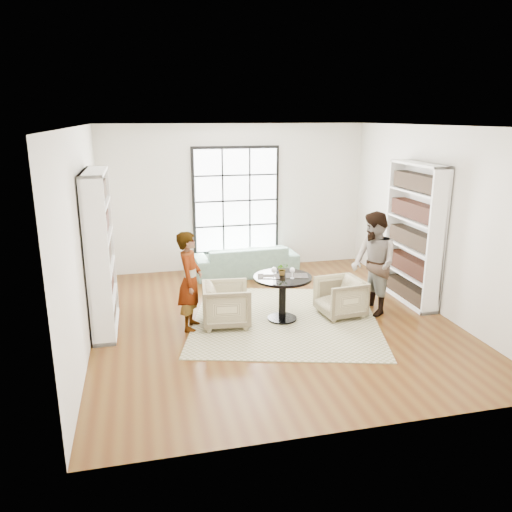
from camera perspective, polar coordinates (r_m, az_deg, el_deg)
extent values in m
plane|color=#563714|center=(8.03, 1.91, -7.31)|extent=(6.00, 6.00, 0.00)
plane|color=silver|center=(10.45, -2.33, 6.66)|extent=(5.50, 0.00, 5.50)
plane|color=silver|center=(7.36, -19.14, 1.97)|extent=(0.00, 6.00, 6.00)
plane|color=silver|center=(8.70, 19.82, 3.91)|extent=(0.00, 6.00, 6.00)
plane|color=silver|center=(4.85, 11.36, -4.33)|extent=(5.50, 0.00, 5.50)
plane|color=white|center=(7.40, 2.13, 14.62)|extent=(6.00, 6.00, 0.00)
cube|color=black|center=(10.44, -2.31, 6.38)|extent=(1.82, 0.06, 2.22)
cube|color=white|center=(10.40, -2.26, 6.34)|extent=(1.70, 0.02, 2.10)
cube|color=tan|center=(8.05, 3.35, -7.22)|extent=(3.55, 3.55, 0.01)
cylinder|color=black|center=(8.03, 3.00, -7.16)|extent=(0.47, 0.47, 0.04)
cylinder|color=black|center=(7.91, 3.03, -4.93)|extent=(0.12, 0.12, 0.65)
cylinder|color=black|center=(7.79, 3.07, -2.49)|extent=(0.91, 0.91, 0.04)
imported|color=slate|center=(10.20, -1.22, -0.44)|extent=(2.11, 0.89, 0.61)
imported|color=#C6B58D|center=(7.75, -3.38, -5.55)|extent=(0.80, 0.78, 0.66)
imported|color=tan|center=(8.21, 9.61, -4.66)|extent=(0.75, 0.74, 0.63)
imported|color=gray|center=(7.54, -7.56, -2.84)|extent=(0.50, 0.63, 1.52)
imported|color=gray|center=(8.27, 13.29, -0.87)|extent=(0.67, 0.84, 1.68)
cube|color=#2A2725|center=(7.77, 1.44, -2.34)|extent=(0.39, 0.33, 0.01)
cube|color=#2A2725|center=(7.82, 4.69, -2.26)|extent=(0.39, 0.33, 0.01)
cylinder|color=silver|center=(7.67, 2.08, -2.58)|extent=(0.07, 0.07, 0.01)
cylinder|color=silver|center=(7.65, 2.08, -2.20)|extent=(0.01, 0.01, 0.11)
sphere|color=maroon|center=(7.63, 2.09, -1.61)|extent=(0.08, 0.08, 0.08)
ellipsoid|color=white|center=(7.63, 2.09, -1.61)|extent=(0.09, 0.09, 0.09)
cylinder|color=silver|center=(7.70, 4.16, -2.54)|extent=(0.06, 0.06, 0.01)
cylinder|color=silver|center=(7.68, 4.16, -2.18)|extent=(0.01, 0.01, 0.10)
sphere|color=maroon|center=(7.66, 4.17, -1.63)|extent=(0.08, 0.08, 0.08)
ellipsoid|color=white|center=(7.66, 4.17, -1.63)|extent=(0.08, 0.08, 0.09)
imported|color=gray|center=(7.83, 3.04, -1.49)|extent=(0.19, 0.17, 0.19)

